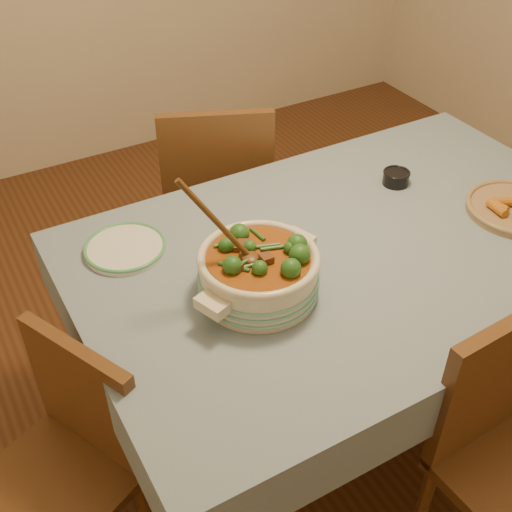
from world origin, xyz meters
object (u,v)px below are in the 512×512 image
Objects in this scene: white_plate at (125,248)px; condiment_bowl at (396,177)px; chair_far at (217,191)px; chair_left at (68,458)px; dining_table at (356,268)px; stew_casserole at (258,270)px.

condiment_bowl reaches higher than white_plate.
chair_far reaches higher than chair_left.
chair_left reaches higher than white_plate.
chair_left reaches higher than dining_table.
stew_casserole reaches higher than dining_table.
white_plate is at bearing 152.86° from dining_table.
chair_far is 1.14× the size of chair_left.
chair_left is at bearing -177.82° from stew_casserole.
chair_left is (-1.27, -0.27, -0.33)m from condiment_bowl.
chair_left is at bearing -132.28° from white_plate.
chair_far is (0.55, 0.50, -0.25)m from white_plate.
stew_casserole is 4.09× the size of condiment_bowl.
chair_far is (-0.38, 0.60, -0.27)m from condiment_bowl.
dining_table is at bearing -27.14° from white_plate.
chair_left is at bearing 67.78° from chair_far.
white_plate is 3.05× the size of condiment_bowl.
condiment_bowl is 0.11× the size of chair_far.
chair_left is (-0.59, -0.02, -0.39)m from stew_casserole.
condiment_bowl reaches higher than dining_table.
dining_table is 2.11× the size of chair_left.
stew_casserole is 0.73m from condiment_bowl.
stew_casserole is at bearing -173.93° from dining_table.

